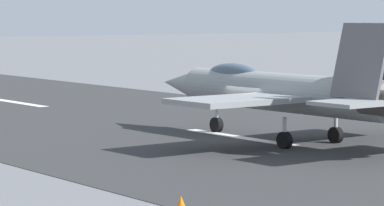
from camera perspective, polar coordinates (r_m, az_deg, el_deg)
ground_plane at (r=49.37m, az=3.12°, el=-1.99°), size 400.00×400.00×0.00m
runway_strip at (r=49.35m, az=3.13°, el=-1.98°), size 240.00×26.00×0.02m
fighter_jet at (r=48.10m, az=5.10°, el=0.66°), size 17.36×13.14×5.58m
crew_person at (r=68.95m, az=3.28°, el=0.67°), size 0.70×0.36×1.62m
marker_cone_near at (r=31.08m, az=-0.61°, el=-5.62°), size 0.44×0.44×0.55m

